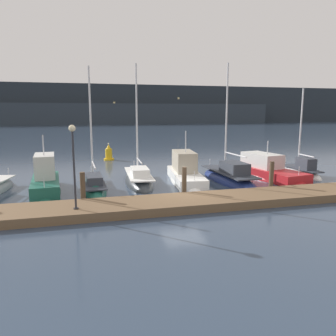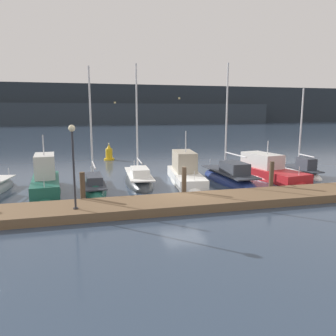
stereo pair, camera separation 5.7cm
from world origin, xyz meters
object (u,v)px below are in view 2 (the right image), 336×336
(sailboat_berth_3, at_px, (94,187))
(sailboat_berth_4, at_px, (139,182))
(sailboat_berth_8, at_px, (301,173))
(sailboat_berth_6, at_px, (229,179))
(motorboat_berth_7, at_px, (267,174))
(motorboat_berth_2, at_px, (46,185))
(motorboat_berth_5, at_px, (185,177))
(channel_buoy, at_px, (109,154))
(dock_lamppost, at_px, (73,153))

(sailboat_berth_3, distance_m, sailboat_berth_4, 3.32)
(sailboat_berth_4, height_order, sailboat_berth_8, sailboat_berth_4)
(sailboat_berth_6, xyz_separation_m, motorboat_berth_7, (3.43, 0.49, 0.13))
(motorboat_berth_2, distance_m, motorboat_berth_7, 16.18)
(motorboat_berth_5, distance_m, channel_buoy, 13.26)
(motorboat_berth_5, bearing_deg, sailboat_berth_8, 0.24)
(sailboat_berth_6, bearing_deg, motorboat_berth_5, 169.22)
(motorboat_berth_2, height_order, dock_lamppost, dock_lamppost)
(sailboat_berth_8, relative_size, channel_buoy, 4.11)
(motorboat_berth_5, bearing_deg, motorboat_berth_2, -176.47)
(sailboat_berth_6, distance_m, dock_lamppost, 12.67)
(sailboat_berth_8, distance_m, dock_lamppost, 18.89)
(motorboat_berth_7, distance_m, channel_buoy, 16.80)
(sailboat_berth_8, bearing_deg, sailboat_berth_3, -178.06)
(motorboat_berth_5, relative_size, dock_lamppost, 1.78)
(motorboat_berth_5, height_order, dock_lamppost, dock_lamppost)
(sailboat_berth_8, xyz_separation_m, channel_buoy, (-14.37, 12.41, 0.48))
(sailboat_berth_4, relative_size, motorboat_berth_5, 1.28)
(dock_lamppost, bearing_deg, motorboat_berth_2, 108.20)
(sailboat_berth_3, relative_size, channel_buoy, 4.80)
(sailboat_berth_3, xyz_separation_m, channel_buoy, (2.04, 12.97, 0.56))
(motorboat_berth_7, bearing_deg, dock_lamppost, -155.74)
(sailboat_berth_3, bearing_deg, dock_lamppost, -99.85)
(sailboat_berth_3, distance_m, dock_lamppost, 6.82)
(sailboat_berth_3, bearing_deg, sailboat_berth_4, 16.30)
(motorboat_berth_7, bearing_deg, motorboat_berth_5, 178.98)
(sailboat_berth_6, distance_m, channel_buoy, 15.17)
(motorboat_berth_2, bearing_deg, sailboat_berth_8, 1.87)
(channel_buoy, height_order, dock_lamppost, dock_lamppost)
(sailboat_berth_8, bearing_deg, dock_lamppost, -159.37)
(dock_lamppost, bearing_deg, motorboat_berth_5, 40.59)
(sailboat_berth_8, bearing_deg, motorboat_berth_2, -178.13)
(motorboat_berth_7, bearing_deg, sailboat_berth_6, -171.92)
(sailboat_berth_6, height_order, dock_lamppost, sailboat_berth_6)
(sailboat_berth_3, height_order, dock_lamppost, sailboat_berth_3)
(sailboat_berth_3, relative_size, sailboat_berth_6, 0.94)
(sailboat_berth_6, height_order, channel_buoy, sailboat_berth_6)
(sailboat_berth_6, distance_m, motorboat_berth_7, 3.47)
(sailboat_berth_3, distance_m, motorboat_berth_7, 13.19)
(motorboat_berth_2, bearing_deg, sailboat_berth_3, 1.45)
(dock_lamppost, bearing_deg, motorboat_berth_7, 24.26)
(motorboat_berth_2, height_order, sailboat_berth_4, sailboat_berth_4)
(sailboat_berth_3, distance_m, sailboat_berth_6, 9.75)
(motorboat_berth_7, distance_m, sailboat_berth_8, 3.24)
(motorboat_berth_7, relative_size, dock_lamppost, 1.92)
(motorboat_berth_7, bearing_deg, sailboat_berth_3, -178.27)
(sailboat_berth_3, relative_size, sailboat_berth_8, 1.17)
(motorboat_berth_2, bearing_deg, channel_buoy, 68.89)
(sailboat_berth_3, height_order, sailboat_berth_8, sailboat_berth_3)
(sailboat_berth_3, xyz_separation_m, sailboat_berth_6, (9.75, -0.09, 0.06))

